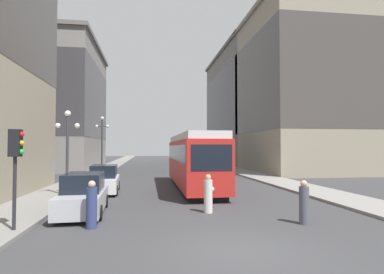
# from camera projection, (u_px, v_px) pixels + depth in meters

# --- Properties ---
(ground_plane) EXTENTS (200.00, 200.00, 0.00)m
(ground_plane) POSITION_uv_depth(u_px,v_px,m) (241.00, 251.00, 9.02)
(ground_plane) COLOR #38383A
(sidewalk_left) EXTENTS (3.06, 120.00, 0.15)m
(sidewalk_left) POSITION_uv_depth(u_px,v_px,m) (110.00, 167.00, 47.46)
(sidewalk_left) COLOR gray
(sidewalk_left) RESTS_ON ground
(sidewalk_right) EXTENTS (3.06, 120.00, 0.15)m
(sidewalk_right) POSITION_uv_depth(u_px,v_px,m) (218.00, 166.00, 49.78)
(sidewalk_right) COLOR gray
(sidewalk_right) RESTS_ON ground
(streetcar) EXTENTS (2.69, 13.48, 3.89)m
(streetcar) POSITION_uv_depth(u_px,v_px,m) (193.00, 159.00, 23.00)
(streetcar) COLOR black
(streetcar) RESTS_ON ground
(transit_bus) EXTENTS (2.60, 11.74, 3.45)m
(transit_bus) POSITION_uv_depth(u_px,v_px,m) (206.00, 156.00, 36.91)
(transit_bus) COLOR black
(transit_bus) RESTS_ON ground
(parked_car_left_near) EXTENTS (2.06, 4.64, 1.82)m
(parked_car_left_near) POSITION_uv_depth(u_px,v_px,m) (104.00, 180.00, 20.65)
(parked_car_left_near) COLOR black
(parked_car_left_near) RESTS_ON ground
(parked_car_left_mid) EXTENTS (2.05, 4.74, 1.82)m
(parked_car_left_mid) POSITION_uv_depth(u_px,v_px,m) (84.00, 195.00, 14.09)
(parked_car_left_mid) COLOR black
(parked_car_left_mid) RESTS_ON ground
(pedestrian_crossing_near) EXTENTS (0.38, 0.38, 1.70)m
(pedestrian_crossing_near) POSITION_uv_depth(u_px,v_px,m) (304.00, 204.00, 12.22)
(pedestrian_crossing_near) COLOR #4C4C56
(pedestrian_crossing_near) RESTS_ON ground
(pedestrian_crossing_far) EXTENTS (0.39, 0.39, 1.76)m
(pedestrian_crossing_far) POSITION_uv_depth(u_px,v_px,m) (92.00, 206.00, 11.57)
(pedestrian_crossing_far) COLOR navy
(pedestrian_crossing_far) RESTS_ON ground
(pedestrian_on_sidewalk) EXTENTS (0.39, 0.39, 1.75)m
(pedestrian_on_sidewalk) POSITION_uv_depth(u_px,v_px,m) (208.00, 195.00, 14.34)
(pedestrian_on_sidewalk) COLOR beige
(pedestrian_on_sidewalk) RESTS_ON ground
(traffic_light_near_left) EXTENTS (0.47, 0.36, 3.47)m
(traffic_light_near_left) POSITION_uv_depth(u_px,v_px,m) (16.00, 152.00, 10.86)
(traffic_light_near_left) COLOR #232328
(traffic_light_near_left) RESTS_ON sidewalk_left
(lamp_post_left_near) EXTENTS (1.41, 0.36, 5.04)m
(lamp_post_left_near) POSITION_uv_depth(u_px,v_px,m) (67.00, 139.00, 18.66)
(lamp_post_left_near) COLOR #333338
(lamp_post_left_near) RESTS_ON sidewalk_left
(lamp_post_left_far) EXTENTS (1.41, 0.36, 6.06)m
(lamp_post_left_far) POSITION_uv_depth(u_px,v_px,m) (102.00, 137.00, 32.69)
(lamp_post_left_far) COLOR #333338
(lamp_post_left_far) RESTS_ON sidewalk_left
(building_left_corner) EXTENTS (11.97, 18.86, 17.53)m
(building_left_corner) POSITION_uv_depth(u_px,v_px,m) (56.00, 105.00, 44.15)
(building_left_corner) COLOR gray
(building_left_corner) RESTS_ON ground
(building_right_corner) EXTENTS (13.08, 23.87, 19.87)m
(building_right_corner) POSITION_uv_depth(u_px,v_px,m) (253.00, 108.00, 56.96)
(building_right_corner) COLOR slate
(building_right_corner) RESTS_ON ground
(building_right_midblock) EXTENTS (11.82, 16.26, 19.78)m
(building_right_midblock) POSITION_uv_depth(u_px,v_px,m) (297.00, 89.00, 38.72)
(building_right_midblock) COLOR gray
(building_right_midblock) RESTS_ON ground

